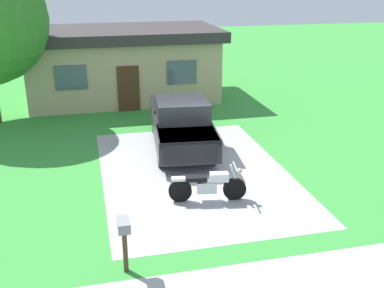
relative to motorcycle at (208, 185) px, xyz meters
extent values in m
plane|color=green|center=(0.08, 1.99, -0.47)|extent=(80.00, 80.00, 0.00)
cube|color=#A9A9A9|center=(0.08, 1.99, -0.47)|extent=(5.91, 8.66, 0.01)
cube|color=#B2B2AD|center=(0.08, -4.01, -0.47)|extent=(36.00, 1.80, 0.01)
cylinder|color=black|center=(0.75, -0.12, -0.14)|extent=(0.67, 0.22, 0.66)
cylinder|color=black|center=(-0.78, 0.12, -0.14)|extent=(0.67, 0.22, 0.66)
cube|color=silver|center=(-0.04, 0.01, -0.05)|extent=(0.59, 0.34, 0.32)
cube|color=silver|center=(0.30, -0.05, 0.25)|extent=(0.55, 0.34, 0.24)
cube|color=black|center=(-0.34, 0.05, 0.23)|extent=(0.64, 0.37, 0.12)
cube|color=silver|center=(-0.78, 0.12, 0.23)|extent=(0.51, 0.27, 0.08)
cylinder|color=silver|center=(0.75, -0.12, 0.23)|extent=(0.34, 0.11, 0.77)
cylinder|color=silver|center=(0.75, -0.12, 0.55)|extent=(0.15, 0.70, 0.04)
sphere|color=silver|center=(0.87, -0.14, 0.41)|extent=(0.16, 0.16, 0.16)
cylinder|color=black|center=(0.80, 2.56, -0.05)|extent=(0.38, 0.86, 0.84)
cylinder|color=black|center=(-0.84, 2.71, -0.05)|extent=(0.38, 0.86, 0.84)
cylinder|color=black|center=(1.13, 6.04, -0.05)|extent=(0.38, 0.86, 0.84)
cylinder|color=black|center=(-0.50, 6.20, -0.05)|extent=(0.38, 0.86, 0.84)
cube|color=#28282D|center=(0.15, 4.43, 0.33)|extent=(2.53, 5.77, 0.80)
cube|color=#28282D|center=(-0.03, 2.58, 0.63)|extent=(2.07, 2.07, 0.20)
cube|color=#28282D|center=(0.11, 4.03, 1.08)|extent=(1.97, 2.06, 0.70)
cube|color=#3F4C56|center=(0.04, 3.23, 0.98)|extent=(1.71, 0.32, 0.60)
cube|color=black|center=(0.30, 5.97, 0.58)|extent=(2.12, 2.57, 0.50)
cube|color=black|center=(-0.11, 1.66, 0.33)|extent=(1.70, 0.26, 0.64)
cube|color=#4C3823|center=(-2.60, -2.78, 0.08)|extent=(0.10, 0.10, 1.10)
cube|color=gray|center=(-2.60, -2.78, 0.68)|extent=(0.26, 0.48, 0.22)
cube|color=tan|center=(-1.23, 12.05, 1.03)|extent=(9.00, 5.00, 3.00)
cube|color=#383333|center=(-1.23, 12.05, 2.78)|extent=(9.60, 5.60, 0.50)
cube|color=#4C2D19|center=(-1.23, 9.52, 0.58)|extent=(1.00, 0.08, 2.10)
cube|color=#4C5966|center=(-3.75, 9.52, 1.23)|extent=(1.40, 0.06, 1.10)
cube|color=#4C5966|center=(1.29, 9.52, 1.23)|extent=(1.40, 0.06, 1.10)
camera|label=1|loc=(-3.13, -11.28, 5.66)|focal=42.97mm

